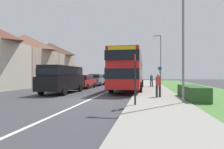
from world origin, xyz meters
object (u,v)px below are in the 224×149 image
at_px(parked_car_red, 84,81).
at_px(parked_car_grey, 96,79).
at_px(pedestrian_walking_away, 152,80).
at_px(double_decker_bus, 129,69).
at_px(street_lamp_mid, 160,57).
at_px(parked_van_black, 63,77).
at_px(pedestrian_at_stop, 158,84).
at_px(cycle_route_sign, 160,76).
at_px(bus_stop_sign, 135,76).
at_px(parked_car_dark_green, 103,79).
at_px(street_lamp_near, 181,15).

height_order(parked_car_red, parked_car_grey, parked_car_grey).
bearing_deg(parked_car_red, pedestrian_walking_away, 17.50).
height_order(parked_car_red, pedestrian_walking_away, pedestrian_walking_away).
height_order(double_decker_bus, street_lamp_mid, street_lamp_mid).
xyz_separation_m(parked_van_black, pedestrian_at_stop, (7.80, -2.29, -0.39)).
distance_m(pedestrian_walking_away, cycle_route_sign, 1.55).
relative_size(parked_van_black, pedestrian_at_stop, 3.32).
height_order(cycle_route_sign, street_lamp_mid, street_lamp_mid).
relative_size(bus_stop_sign, street_lamp_mid, 0.39).
height_order(parked_car_grey, parked_car_dark_green, parked_car_grey).
bearing_deg(parked_car_dark_green, parked_car_red, -89.19).
distance_m(double_decker_bus, parked_car_grey, 8.99).
relative_size(double_decker_bus, parked_car_red, 2.59).
bearing_deg(parked_van_black, parked_car_dark_green, 90.93).
bearing_deg(pedestrian_walking_away, parked_car_dark_green, 135.06).
bearing_deg(street_lamp_near, parked_car_red, 130.82).
relative_size(double_decker_bus, pedestrian_at_stop, 6.88).
xyz_separation_m(parked_car_red, cycle_route_sign, (8.69, 1.27, 0.56)).
bearing_deg(parked_van_black, parked_car_red, 91.14).
height_order(parked_car_grey, street_lamp_near, street_lamp_near).
bearing_deg(parked_car_red, parked_van_black, -88.86).
bearing_deg(parked_car_dark_green, bus_stop_sign, -72.87).
bearing_deg(parked_van_black, pedestrian_walking_away, 47.14).
distance_m(pedestrian_walking_away, bus_stop_sign, 14.04).
xyz_separation_m(parked_car_red, street_lamp_near, (8.95, -10.36, 3.86)).
xyz_separation_m(pedestrian_walking_away, street_lamp_near, (1.15, -12.81, 3.76)).
height_order(pedestrian_at_stop, street_lamp_mid, street_lamp_mid).
bearing_deg(bus_stop_sign, double_decker_bus, 96.95).
distance_m(double_decker_bus, bus_stop_sign, 9.86).
bearing_deg(parked_car_grey, pedestrian_at_stop, -59.70).
bearing_deg(parked_car_grey, street_lamp_mid, -5.93).
distance_m(parked_van_black, street_lamp_near, 10.48).
bearing_deg(parked_car_red, street_lamp_near, -49.18).
bearing_deg(parked_car_grey, parked_car_red, -90.49).
bearing_deg(bus_stop_sign, parked_car_grey, 111.23).
bearing_deg(cycle_route_sign, parked_car_red, -171.67).
bearing_deg(pedestrian_walking_away, double_decker_bus, -119.49).
relative_size(parked_car_dark_green, cycle_route_sign, 1.70).
distance_m(parked_car_grey, street_lamp_near, 18.46).
distance_m(parked_van_black, cycle_route_sign, 11.12).
distance_m(pedestrian_at_stop, street_lamp_near, 4.50).
bearing_deg(street_lamp_mid, street_lamp_near, -89.86).
relative_size(parked_car_dark_green, street_lamp_mid, 0.63).
bearing_deg(bus_stop_sign, pedestrian_walking_away, 85.14).
bearing_deg(double_decker_bus, street_lamp_near, -67.67).
height_order(double_decker_bus, pedestrian_at_stop, double_decker_bus).
distance_m(pedestrian_at_stop, cycle_route_sign, 9.42).
xyz_separation_m(pedestrian_at_stop, bus_stop_sign, (-1.31, -3.42, 0.56)).
xyz_separation_m(parked_car_dark_green, street_lamp_near, (9.09, -20.73, 3.83)).
xyz_separation_m(bus_stop_sign, street_lamp_near, (2.34, 1.16, 3.19)).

